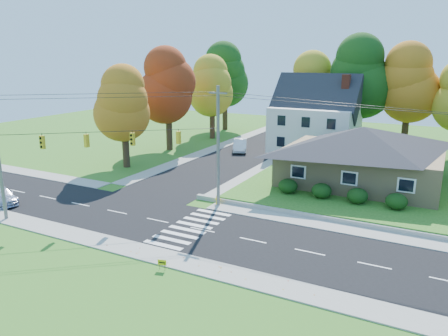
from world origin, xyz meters
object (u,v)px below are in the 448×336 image
at_px(ranch_house, 362,154).
at_px(silver_sedan, 1,196).
at_px(white_car, 240,145).
at_px(fire_hydrant, 218,200).

height_order(ranch_house, silver_sedan, ranch_house).
relative_size(silver_sedan, white_car, 0.91).
bearing_deg(ranch_house, silver_sedan, -144.32).
relative_size(white_car, fire_hydrant, 5.57).
height_order(ranch_house, fire_hydrant, ranch_house).
bearing_deg(silver_sedan, fire_hydrant, -44.35).
bearing_deg(fire_hydrant, silver_sedan, -153.54).
distance_m(ranch_house, silver_sedan, 32.46).
bearing_deg(white_car, fire_hydrant, -93.45).
bearing_deg(fire_hydrant, ranch_house, 47.65).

